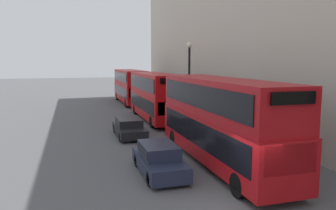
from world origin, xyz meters
name	(u,v)px	position (x,y,z in m)	size (l,w,h in m)	color
ground_plane	(239,209)	(0.00, 0.00, 0.00)	(200.00, 200.00, 0.00)	#515154
bus_leading	(220,118)	(1.60, 5.03, 2.45)	(2.59, 11.48, 4.45)	#A80F14
bus_second_in_queue	(155,94)	(1.60, 18.56, 2.34)	(2.59, 10.40, 4.24)	#B20C0F
bus_third_in_queue	(130,85)	(1.60, 31.33, 2.32)	(2.59, 10.89, 4.21)	#B20C0F
car_dark_sedan	(159,158)	(-1.80, 4.46, 0.76)	(1.79, 4.33, 1.44)	#1E2338
car_hatchback	(129,127)	(-1.80, 12.75, 0.69)	(1.83, 4.55, 1.29)	black
street_lamp	(189,76)	(3.21, 13.97, 4.16)	(0.44, 0.44, 6.78)	black
pedestrian	(148,97)	(3.89, 31.25, 0.72)	(0.36, 0.36, 1.56)	#334C6B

